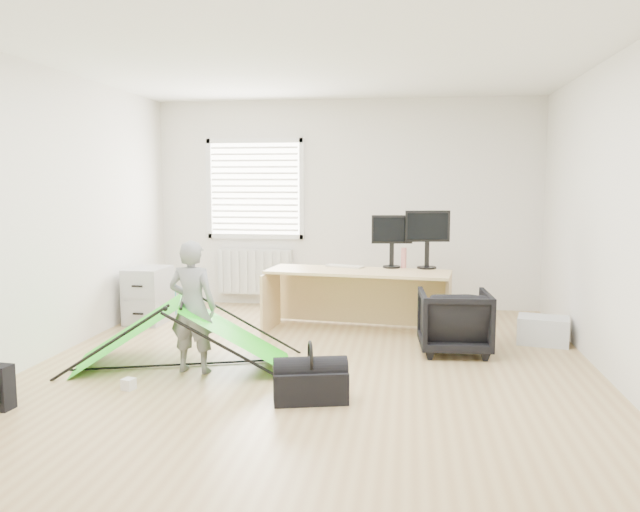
# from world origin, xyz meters

# --- Properties ---
(ground) EXTENTS (5.50, 5.50, 0.00)m
(ground) POSITION_xyz_m (0.00, 0.00, 0.00)
(ground) COLOR tan
(ground) RESTS_ON ground
(back_wall) EXTENTS (5.00, 0.02, 2.70)m
(back_wall) POSITION_xyz_m (0.00, 2.75, 1.35)
(back_wall) COLOR silver
(back_wall) RESTS_ON ground
(window) EXTENTS (1.20, 0.06, 1.20)m
(window) POSITION_xyz_m (-1.20, 2.71, 1.55)
(window) COLOR silver
(window) RESTS_ON back_wall
(radiator) EXTENTS (1.00, 0.12, 0.60)m
(radiator) POSITION_xyz_m (-1.20, 2.67, 0.45)
(radiator) COLOR silver
(radiator) RESTS_ON back_wall
(desk) EXTENTS (2.06, 0.86, 0.68)m
(desk) POSITION_xyz_m (0.28, 1.37, 0.34)
(desk) COLOR tan
(desk) RESTS_ON ground
(filing_cabinet) EXTENTS (0.44, 0.57, 0.65)m
(filing_cabinet) POSITION_xyz_m (-2.18, 1.45, 0.33)
(filing_cabinet) COLOR #A2A4A7
(filing_cabinet) RESTS_ON ground
(monitor_left) EXTENTS (0.47, 0.16, 0.44)m
(monitor_left) POSITION_xyz_m (0.64, 1.64, 0.90)
(monitor_left) COLOR black
(monitor_left) RESTS_ON desk
(monitor_right) EXTENTS (0.51, 0.20, 0.48)m
(monitor_right) POSITION_xyz_m (1.03, 1.63, 0.92)
(monitor_right) COLOR black
(monitor_right) RESTS_ON desk
(keyboard) EXTENTS (0.46, 0.28, 0.02)m
(keyboard) POSITION_xyz_m (0.11, 1.61, 0.69)
(keyboard) COLOR beige
(keyboard) RESTS_ON desk
(thermos) EXTENTS (0.08, 0.08, 0.23)m
(thermos) POSITION_xyz_m (0.77, 1.66, 0.79)
(thermos) COLOR #C0706B
(thermos) RESTS_ON desk
(office_chair) EXTENTS (0.70, 0.72, 0.62)m
(office_chair) POSITION_xyz_m (1.28, 0.64, 0.31)
(office_chair) COLOR black
(office_chair) RESTS_ON ground
(person) EXTENTS (0.44, 0.31, 1.15)m
(person) POSITION_xyz_m (-1.01, -0.31, 0.58)
(person) COLOR gray
(person) RESTS_ON ground
(kite) EXTENTS (2.13, 1.43, 0.61)m
(kite) POSITION_xyz_m (-1.15, -0.16, 0.30)
(kite) COLOR #1BCD13
(kite) RESTS_ON ground
(storage_crate) EXTENTS (0.56, 0.45, 0.28)m
(storage_crate) POSITION_xyz_m (2.20, 1.10, 0.14)
(storage_crate) COLOR #B7BCC0
(storage_crate) RESTS_ON ground
(tote_bag) EXTENTS (0.34, 0.19, 0.39)m
(tote_bag) POSITION_xyz_m (-2.18, 1.84, 0.19)
(tote_bag) COLOR #1E7E7D
(tote_bag) RESTS_ON ground
(white_box) EXTENTS (0.11, 0.11, 0.09)m
(white_box) POSITION_xyz_m (-1.37, -0.84, 0.05)
(white_box) COLOR silver
(white_box) RESTS_ON ground
(duffel_bag) EXTENTS (0.61, 0.41, 0.24)m
(duffel_bag) POSITION_xyz_m (0.11, -0.89, 0.12)
(duffel_bag) COLOR black
(duffel_bag) RESTS_ON ground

